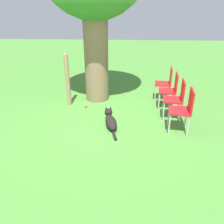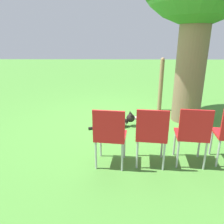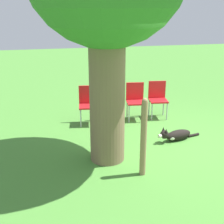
{
  "view_description": "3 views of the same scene",
  "coord_description": "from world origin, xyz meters",
  "px_view_note": "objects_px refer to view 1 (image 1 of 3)",
  "views": [
    {
      "loc": [
        0.53,
        -4.38,
        2.3
      ],
      "look_at": [
        0.26,
        -0.16,
        0.32
      ],
      "focal_mm": 35.0,
      "sensor_mm": 36.0,
      "label": 1
    },
    {
      "loc": [
        4.55,
        -0.24,
        1.83
      ],
      "look_at": [
        0.35,
        -0.3,
        0.39
      ],
      "focal_mm": 35.0,
      "sensor_mm": 36.0,
      "label": 2
    },
    {
      "loc": [
        -5.43,
        2.45,
        2.78
      ],
      "look_at": [
        -0.3,
        1.32,
        0.93
      ],
      "focal_mm": 50.0,
      "sensor_mm": 36.0,
      "label": 3
    }
  ],
  "objects_px": {
    "red_chair_0": "(184,108)",
    "tennis_ball": "(86,106)",
    "dog": "(110,121)",
    "fence_post": "(68,80)",
    "red_chair_1": "(177,97)",
    "red_chair_3": "(166,81)",
    "red_chair_2": "(171,88)"
  },
  "relations": [
    {
      "from": "red_chair_0",
      "to": "tennis_ball",
      "type": "distance_m",
      "value": 2.49
    },
    {
      "from": "tennis_ball",
      "to": "dog",
      "type": "bearing_deg",
      "value": -53.18
    },
    {
      "from": "fence_post",
      "to": "red_chair_0",
      "type": "height_order",
      "value": "fence_post"
    },
    {
      "from": "dog",
      "to": "tennis_ball",
      "type": "height_order",
      "value": "dog"
    },
    {
      "from": "red_chair_1",
      "to": "red_chair_3",
      "type": "distance_m",
      "value": 1.19
    },
    {
      "from": "fence_post",
      "to": "red_chair_3",
      "type": "bearing_deg",
      "value": 11.9
    },
    {
      "from": "red_chair_0",
      "to": "tennis_ball",
      "type": "relative_size",
      "value": 13.41
    },
    {
      "from": "red_chair_1",
      "to": "red_chair_2",
      "type": "bearing_deg",
      "value": -80.27
    },
    {
      "from": "red_chair_3",
      "to": "fence_post",
      "type": "bearing_deg",
      "value": 19.16
    },
    {
      "from": "dog",
      "to": "fence_post",
      "type": "relative_size",
      "value": 0.77
    },
    {
      "from": "fence_post",
      "to": "red_chair_2",
      "type": "xyz_separation_m",
      "value": [
        2.61,
        -0.05,
        -0.15
      ]
    },
    {
      "from": "fence_post",
      "to": "tennis_ball",
      "type": "distance_m",
      "value": 0.82
    },
    {
      "from": "red_chair_2",
      "to": "tennis_ball",
      "type": "bearing_deg",
      "value": 10.55
    },
    {
      "from": "fence_post",
      "to": "tennis_ball",
      "type": "height_order",
      "value": "fence_post"
    },
    {
      "from": "red_chair_1",
      "to": "red_chair_3",
      "type": "relative_size",
      "value": 1.0
    },
    {
      "from": "red_chair_0",
      "to": "red_chair_2",
      "type": "bearing_deg",
      "value": -80.27
    },
    {
      "from": "fence_post",
      "to": "red_chair_3",
      "type": "height_order",
      "value": "fence_post"
    },
    {
      "from": "red_chair_2",
      "to": "red_chair_3",
      "type": "relative_size",
      "value": 1.0
    },
    {
      "from": "red_chair_0",
      "to": "red_chair_3",
      "type": "bearing_deg",
      "value": -80.27
    },
    {
      "from": "tennis_ball",
      "to": "fence_post",
      "type": "bearing_deg",
      "value": 159.97
    },
    {
      "from": "red_chair_3",
      "to": "red_chair_1",
      "type": "bearing_deg",
      "value": 99.73
    },
    {
      "from": "tennis_ball",
      "to": "red_chair_1",
      "type": "bearing_deg",
      "value": -12.27
    },
    {
      "from": "red_chair_1",
      "to": "red_chair_3",
      "type": "height_order",
      "value": "same"
    },
    {
      "from": "red_chair_0",
      "to": "red_chair_1",
      "type": "relative_size",
      "value": 1.0
    },
    {
      "from": "red_chair_0",
      "to": "fence_post",
      "type": "bearing_deg",
      "value": -17.65
    },
    {
      "from": "red_chair_1",
      "to": "fence_post",
      "type": "bearing_deg",
      "value": -6.44
    },
    {
      "from": "fence_post",
      "to": "red_chair_0",
      "type": "xyz_separation_m",
      "value": [
        2.67,
        -1.24,
        -0.15
      ]
    },
    {
      "from": "fence_post",
      "to": "red_chair_1",
      "type": "bearing_deg",
      "value": -13.7
    },
    {
      "from": "red_chair_2",
      "to": "tennis_ball",
      "type": "height_order",
      "value": "red_chair_2"
    },
    {
      "from": "red_chair_0",
      "to": "tennis_ball",
      "type": "height_order",
      "value": "red_chair_0"
    },
    {
      "from": "red_chair_0",
      "to": "tennis_ball",
      "type": "bearing_deg",
      "value": -18.66
    },
    {
      "from": "dog",
      "to": "red_chair_0",
      "type": "relative_size",
      "value": 1.15
    }
  ]
}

